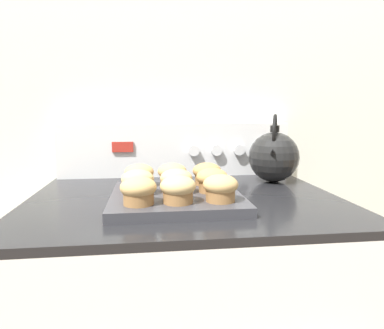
% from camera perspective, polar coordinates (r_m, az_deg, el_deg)
% --- Properties ---
extents(wall_back, '(8.00, 0.05, 2.40)m').
position_cam_1_polar(wall_back, '(1.20, -3.05, 11.97)').
color(wall_back, silver).
rests_on(wall_back, ground_plane).
extents(control_panel, '(0.76, 0.07, 0.18)m').
position_cam_1_polar(control_panel, '(1.15, -2.69, 2.52)').
color(control_panel, white).
rests_on(control_panel, stove_range).
extents(muffin_pan, '(0.30, 0.30, 0.02)m').
position_cam_1_polar(muffin_pan, '(0.82, -2.68, -5.50)').
color(muffin_pan, '#38383D').
rests_on(muffin_pan, stove_range).
extents(muffin_r0_c0, '(0.08, 0.08, 0.06)m').
position_cam_1_polar(muffin_r0_c0, '(0.72, -8.92, -4.29)').
color(muffin_r0_c0, olive).
rests_on(muffin_r0_c0, muffin_pan).
extents(muffin_r0_c1, '(0.08, 0.08, 0.06)m').
position_cam_1_polar(muffin_r0_c1, '(0.73, -2.35, -4.12)').
color(muffin_r0_c1, olive).
rests_on(muffin_r0_c1, muffin_pan).
extents(muffin_r0_c2, '(0.08, 0.08, 0.06)m').
position_cam_1_polar(muffin_r0_c2, '(0.74, 4.77, -3.87)').
color(muffin_r0_c2, olive).
rests_on(muffin_r0_c2, muffin_pan).
extents(muffin_r1_c0, '(0.08, 0.08, 0.06)m').
position_cam_1_polar(muffin_r1_c0, '(0.81, -9.03, -2.86)').
color(muffin_r1_c0, '#A37A4C').
rests_on(muffin_r1_c0, muffin_pan).
extents(muffin_r1_c1, '(0.08, 0.08, 0.06)m').
position_cam_1_polar(muffin_r1_c1, '(0.81, -2.64, -2.74)').
color(muffin_r1_c1, '#A37A4C').
rests_on(muffin_r1_c1, muffin_pan).
extents(muffin_r1_c2, '(0.08, 0.08, 0.06)m').
position_cam_1_polar(muffin_r1_c2, '(0.82, 3.36, -2.57)').
color(muffin_r1_c2, olive).
rests_on(muffin_r1_c2, muffin_pan).
extents(muffin_r2_c0, '(0.08, 0.08, 0.06)m').
position_cam_1_polar(muffin_r2_c0, '(0.90, -8.81, -1.70)').
color(muffin_r2_c0, olive).
rests_on(muffin_r2_c0, muffin_pan).
extents(muffin_r2_c1, '(0.08, 0.08, 0.06)m').
position_cam_1_polar(muffin_r2_c1, '(0.90, -3.31, -1.58)').
color(muffin_r2_c1, olive).
rests_on(muffin_r2_c1, muffin_pan).
extents(muffin_r2_c2, '(0.08, 0.08, 0.06)m').
position_cam_1_polar(muffin_r2_c2, '(0.91, 2.51, -1.50)').
color(muffin_r2_c2, olive).
rests_on(muffin_r2_c2, muffin_pan).
extents(tea_kettle, '(0.15, 0.18, 0.21)m').
position_cam_1_polar(tea_kettle, '(1.07, 13.47, 1.38)').
color(tea_kettle, black).
rests_on(tea_kettle, stove_range).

